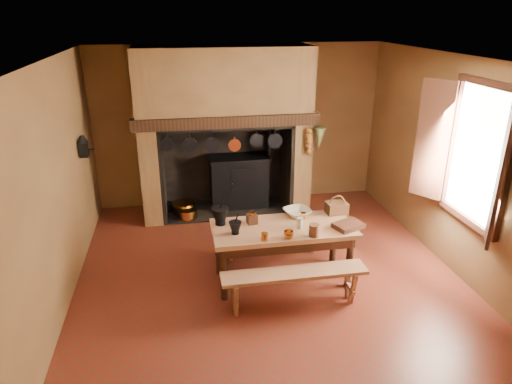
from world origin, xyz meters
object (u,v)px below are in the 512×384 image
iron_range (240,181)px  wicker_basket (337,207)px  work_table (283,235)px  bench_front (294,280)px  coffee_grinder (252,218)px  mixing_bowl (297,212)px

iron_range → wicker_basket: (1.00, -2.24, 0.38)m
work_table → bench_front: bearing=-90.0°
bench_front → coffee_grinder: (-0.37, 0.76, 0.49)m
work_table → coffee_grinder: bearing=156.1°
bench_front → wicker_basket: (0.80, 0.87, 0.50)m
iron_range → wicker_basket: iron_range is taller
bench_front → coffee_grinder: size_ratio=9.01×
mixing_bowl → wicker_basket: bearing=-2.8°
bench_front → mixing_bowl: (0.26, 0.90, 0.46)m
iron_range → bench_front: (0.20, -3.11, -0.12)m
iron_range → work_table: size_ratio=0.89×
bench_front → mixing_bowl: 1.04m
mixing_bowl → wicker_basket: 0.54m
wicker_basket → coffee_grinder: bearing=-178.5°
iron_range → coffee_grinder: iron_range is taller
coffee_grinder → wicker_basket: size_ratio=0.67×
coffee_grinder → wicker_basket: 1.17m
iron_range → coffee_grinder: bearing=-94.2°
work_table → bench_front: 0.67m
bench_front → wicker_basket: bearing=47.6°
iron_range → wicker_basket: bearing=-66.0°
work_table → mixing_bowl: bearing=49.0°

